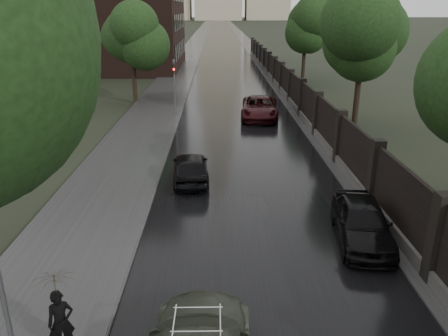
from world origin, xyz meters
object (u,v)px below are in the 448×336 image
at_px(tree_right_b, 362,48).
at_px(car_right_near, 362,222).
at_px(hatchback_left, 191,167).
at_px(car_right_far, 260,108).
at_px(traffic_light, 175,83).
at_px(tree_left_far, 131,36).
at_px(pedestrian_umbrella, 56,290).
at_px(tree_right_c, 305,33).

relative_size(tree_right_b, car_right_near, 1.70).
xyz_separation_m(hatchback_left, car_right_far, (4.16, 11.79, 0.09)).
relative_size(traffic_light, car_right_near, 0.97).
relative_size(tree_right_b, hatchback_left, 1.84).
xyz_separation_m(car_right_near, car_right_far, (-1.73, 17.24, 0.04)).
bearing_deg(car_right_near, car_right_far, 102.47).
distance_m(tree_left_far, pedestrian_umbrella, 28.05).
bearing_deg(car_right_far, traffic_light, -178.84).
bearing_deg(car_right_far, tree_right_b, -18.32).
height_order(tree_right_b, tree_right_c, same).
xyz_separation_m(tree_right_c, car_right_near, (-4.17, -32.66, -4.25)).
distance_m(tree_left_far, car_right_near, 25.74).
distance_m(tree_right_c, car_right_far, 17.04).
height_order(hatchback_left, pedestrian_umbrella, pedestrian_umbrella).
xyz_separation_m(tree_right_b, tree_right_c, (0.00, 18.00, 0.00)).
bearing_deg(car_right_far, tree_left_far, 155.76).
height_order(traffic_light, car_right_near, traffic_light).
height_order(tree_left_far, car_right_far, tree_left_far).
relative_size(tree_left_far, tree_right_b, 1.05).
xyz_separation_m(tree_right_b, car_right_far, (-5.90, 2.57, -4.20)).
bearing_deg(tree_right_c, car_right_far, -110.93).
bearing_deg(tree_right_c, hatchback_left, -110.29).
bearing_deg(hatchback_left, tree_left_far, -76.40).
distance_m(tree_left_far, car_right_far, 11.91).
height_order(tree_right_b, car_right_near, tree_right_b).
relative_size(tree_left_far, car_right_far, 1.38).
relative_size(tree_right_b, car_right_far, 1.31).
bearing_deg(tree_right_b, car_right_near, -105.86).
relative_size(tree_right_b, traffic_light, 1.75).
xyz_separation_m(tree_right_c, traffic_light, (-11.80, -15.01, -2.55)).
xyz_separation_m(traffic_light, car_right_far, (5.90, -0.42, -1.65)).
relative_size(tree_right_c, car_right_far, 1.31).
distance_m(hatchback_left, car_right_near, 8.03).
height_order(tree_left_far, pedestrian_umbrella, tree_left_far).
relative_size(tree_right_c, hatchback_left, 1.84).
height_order(tree_right_b, traffic_light, tree_right_b).
distance_m(tree_right_b, car_right_near, 15.83).
bearing_deg(pedestrian_umbrella, traffic_light, 64.34).
bearing_deg(tree_left_far, tree_right_b, -27.30).
xyz_separation_m(tree_right_b, pedestrian_umbrella, (-12.27, -19.64, -3.22)).
distance_m(tree_right_c, traffic_light, 19.26).
height_order(traffic_light, car_right_far, traffic_light).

